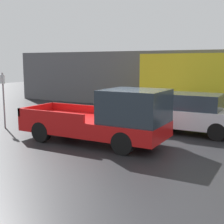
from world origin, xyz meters
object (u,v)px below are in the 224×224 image
object	(u,v)px
pickup_truck	(108,118)
car	(189,113)
delivery_truck	(220,85)
parking_sign	(4,97)

from	to	relation	value
pickup_truck	car	distance (m)	3.95
pickup_truck	delivery_truck	world-z (taller)	delivery_truck
pickup_truck	car	size ratio (longest dim) A/B	1.27
pickup_truck	parking_sign	xyz separation A→B (m)	(-5.58, 0.21, 0.46)
car	parking_sign	size ratio (longest dim) A/B	1.74
car	delivery_truck	xyz separation A→B (m)	(0.62, 3.55, 1.00)
delivery_truck	parking_sign	world-z (taller)	delivery_truck
car	delivery_truck	bearing A→B (deg)	80.07
car	delivery_truck	distance (m)	3.74
delivery_truck	pickup_truck	bearing A→B (deg)	-111.79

